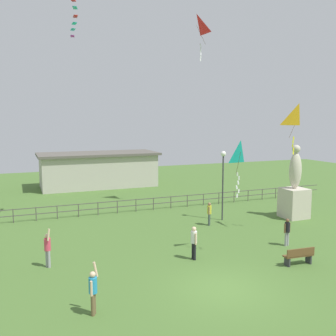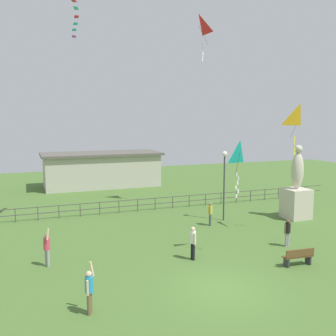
{
  "view_description": "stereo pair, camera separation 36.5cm",
  "coord_description": "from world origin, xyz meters",
  "px_view_note": "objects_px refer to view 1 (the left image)",
  "views": [
    {
      "loc": [
        -7.59,
        -12.75,
        6.84
      ],
      "look_at": [
        0.2,
        6.63,
        4.19
      ],
      "focal_mm": 40.4,
      "sensor_mm": 36.0,
      "label": 1
    },
    {
      "loc": [
        -7.25,
        -12.88,
        6.84
      ],
      "look_at": [
        0.2,
        6.63,
        4.19
      ],
      "focal_mm": 40.4,
      "sensor_mm": 36.0,
      "label": 2
    }
  ],
  "objects_px": {
    "person_0": "(209,212)",
    "kite_3": "(197,26)",
    "statue_monument": "(294,194)",
    "kite_0": "(240,155)",
    "person_3": "(194,241)",
    "person_1": "(287,230)",
    "park_bench": "(299,256)",
    "kite_4": "(299,117)",
    "lamppost": "(223,171)",
    "person_2": "(93,289)",
    "person_4": "(48,248)"
  },
  "relations": [
    {
      "from": "person_0",
      "to": "kite_3",
      "type": "relative_size",
      "value": 0.47
    },
    {
      "from": "statue_monument",
      "to": "kite_0",
      "type": "xyz_separation_m",
      "value": [
        -7.78,
        -5.06,
        3.48
      ]
    },
    {
      "from": "person_3",
      "to": "person_0",
      "type": "bearing_deg",
      "value": 54.98
    },
    {
      "from": "person_0",
      "to": "person_1",
      "type": "xyz_separation_m",
      "value": [
        2.01,
        -5.21,
        0.0
      ]
    },
    {
      "from": "park_bench",
      "to": "person_3",
      "type": "xyz_separation_m",
      "value": [
        -4.32,
        2.52,
        0.49
      ]
    },
    {
      "from": "statue_monument",
      "to": "kite_4",
      "type": "relative_size",
      "value": 1.73
    },
    {
      "from": "lamppost",
      "to": "person_2",
      "type": "xyz_separation_m",
      "value": [
        -10.69,
        -9.49,
        -2.5
      ]
    },
    {
      "from": "kite_0",
      "to": "kite_4",
      "type": "distance_m",
      "value": 6.27
    },
    {
      "from": "person_0",
      "to": "person_1",
      "type": "height_order",
      "value": "person_1"
    },
    {
      "from": "statue_monument",
      "to": "person_4",
      "type": "distance_m",
      "value": 17.16
    },
    {
      "from": "lamppost",
      "to": "person_2",
      "type": "height_order",
      "value": "lamppost"
    },
    {
      "from": "park_bench",
      "to": "person_4",
      "type": "bearing_deg",
      "value": 159.39
    },
    {
      "from": "person_1",
      "to": "kite_0",
      "type": "xyz_separation_m",
      "value": [
        -3.3,
        -0.3,
        4.27
      ]
    },
    {
      "from": "park_bench",
      "to": "person_0",
      "type": "height_order",
      "value": "person_0"
    },
    {
      "from": "person_0",
      "to": "kite_4",
      "type": "height_order",
      "value": "kite_4"
    },
    {
      "from": "person_2",
      "to": "kite_3",
      "type": "bearing_deg",
      "value": 51.82
    },
    {
      "from": "person_4",
      "to": "kite_4",
      "type": "xyz_separation_m",
      "value": [
        14.59,
        0.33,
        6.08
      ]
    },
    {
      "from": "kite_0",
      "to": "person_4",
      "type": "bearing_deg",
      "value": 167.57
    },
    {
      "from": "park_bench",
      "to": "person_1",
      "type": "relative_size",
      "value": 1.0
    },
    {
      "from": "person_3",
      "to": "kite_0",
      "type": "distance_m",
      "value": 4.81
    },
    {
      "from": "person_2",
      "to": "statue_monument",
      "type": "bearing_deg",
      "value": 27.54
    },
    {
      "from": "statue_monument",
      "to": "kite_0",
      "type": "relative_size",
      "value": 1.78
    },
    {
      "from": "lamppost",
      "to": "person_1",
      "type": "bearing_deg",
      "value": -84.72
    },
    {
      "from": "person_4",
      "to": "kite_4",
      "type": "bearing_deg",
      "value": 1.29
    },
    {
      "from": "person_2",
      "to": "kite_3",
      "type": "xyz_separation_m",
      "value": [
        10.47,
        13.31,
        12.78
      ]
    },
    {
      "from": "person_3",
      "to": "person_4",
      "type": "relative_size",
      "value": 0.88
    },
    {
      "from": "park_bench",
      "to": "person_1",
      "type": "distance_m",
      "value": 2.82
    },
    {
      "from": "statue_monument",
      "to": "lamppost",
      "type": "height_order",
      "value": "statue_monument"
    },
    {
      "from": "person_0",
      "to": "kite_0",
      "type": "relative_size",
      "value": 0.53
    },
    {
      "from": "person_0",
      "to": "statue_monument",
      "type": "bearing_deg",
      "value": -4.02
    },
    {
      "from": "person_0",
      "to": "kite_4",
      "type": "bearing_deg",
      "value": -37.02
    },
    {
      "from": "person_0",
      "to": "person_4",
      "type": "xyz_separation_m",
      "value": [
        -10.38,
        -3.51,
        0.08
      ]
    },
    {
      "from": "person_1",
      "to": "person_3",
      "type": "relative_size",
      "value": 0.92
    },
    {
      "from": "person_1",
      "to": "lamppost",
      "type": "bearing_deg",
      "value": 95.28
    },
    {
      "from": "person_2",
      "to": "person_3",
      "type": "bearing_deg",
      "value": 31.92
    },
    {
      "from": "person_2",
      "to": "kite_0",
      "type": "bearing_deg",
      "value": 21.59
    },
    {
      "from": "person_0",
      "to": "park_bench",
      "type": "bearing_deg",
      "value": -84.74
    },
    {
      "from": "person_4",
      "to": "person_3",
      "type": "bearing_deg",
      "value": -13.66
    },
    {
      "from": "lamppost",
      "to": "person_1",
      "type": "xyz_separation_m",
      "value": [
        0.56,
        -6.04,
        -2.56
      ]
    },
    {
      "from": "statue_monument",
      "to": "person_0",
      "type": "xyz_separation_m",
      "value": [
        -6.49,
        0.46,
        -0.8
      ]
    },
    {
      "from": "person_0",
      "to": "person_1",
      "type": "distance_m",
      "value": 5.58
    },
    {
      "from": "kite_3",
      "to": "person_1",
      "type": "bearing_deg",
      "value": -85.49
    },
    {
      "from": "person_1",
      "to": "person_3",
      "type": "bearing_deg",
      "value": 179.45
    },
    {
      "from": "kite_3",
      "to": "kite_4",
      "type": "height_order",
      "value": "kite_3"
    },
    {
      "from": "lamppost",
      "to": "park_bench",
      "type": "height_order",
      "value": "lamppost"
    },
    {
      "from": "person_1",
      "to": "person_0",
      "type": "bearing_deg",
      "value": 111.12
    },
    {
      "from": "person_4",
      "to": "kite_4",
      "type": "relative_size",
      "value": 0.64
    },
    {
      "from": "person_3",
      "to": "person_2",
      "type": "bearing_deg",
      "value": -148.08
    },
    {
      "from": "person_1",
      "to": "person_4",
      "type": "height_order",
      "value": "person_4"
    },
    {
      "from": "park_bench",
      "to": "person_4",
      "type": "xyz_separation_m",
      "value": [
        -11.08,
        4.17,
        0.49
      ]
    }
  ]
}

